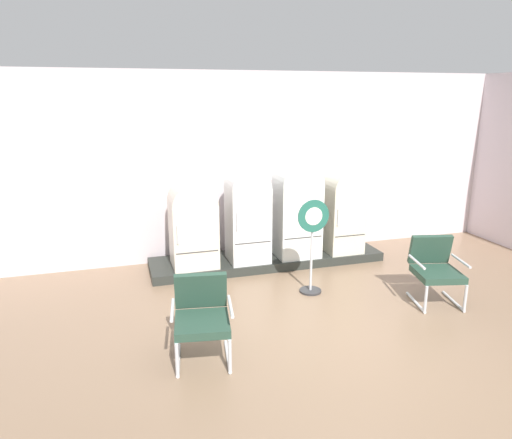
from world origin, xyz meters
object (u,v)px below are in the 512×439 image
at_px(refrigerator_3, 342,208).
at_px(refrigerator_1, 248,212).
at_px(refrigerator_2, 297,207).
at_px(armchair_right, 435,267).
at_px(refrigerator_0, 193,222).
at_px(armchair_left, 202,314).
at_px(sign_stand, 312,248).

bearing_deg(refrigerator_3, refrigerator_1, -179.61).
bearing_deg(refrigerator_1, refrigerator_2, -0.24).
distance_m(refrigerator_2, armchair_right, 2.39).
distance_m(refrigerator_0, refrigerator_1, 0.89).
xyz_separation_m(refrigerator_3, armchair_right, (0.43, -1.98, -0.40)).
height_order(refrigerator_2, armchair_right, refrigerator_2).
distance_m(refrigerator_1, armchair_right, 2.93).
height_order(refrigerator_0, armchair_left, refrigerator_0).
distance_m(refrigerator_1, refrigerator_3, 1.70).
bearing_deg(sign_stand, refrigerator_2, 78.67).
bearing_deg(refrigerator_2, refrigerator_3, 1.02).
bearing_deg(refrigerator_3, armchair_right, -77.74).
relative_size(armchair_left, sign_stand, 0.65).
xyz_separation_m(refrigerator_2, armchair_left, (-2.07, -2.45, -0.49)).
xyz_separation_m(refrigerator_2, sign_stand, (-0.24, -1.20, -0.31)).
distance_m(refrigerator_2, armchair_left, 3.24).
xyz_separation_m(refrigerator_1, refrigerator_3, (1.70, 0.01, -0.06)).
xyz_separation_m(refrigerator_3, sign_stand, (-1.09, -1.22, -0.22)).
xyz_separation_m(armchair_left, armchair_right, (3.34, 0.49, 0.00)).
bearing_deg(refrigerator_2, armchair_left, -130.19).
bearing_deg(refrigerator_2, armchair_right, -56.97).
bearing_deg(refrigerator_0, sign_stand, -39.66).
height_order(refrigerator_0, refrigerator_1, refrigerator_1).
bearing_deg(sign_stand, armchair_right, -26.52).
height_order(refrigerator_1, armchair_left, refrigerator_1).
height_order(refrigerator_1, refrigerator_2, refrigerator_2).
relative_size(refrigerator_0, refrigerator_1, 0.88).
distance_m(armchair_right, sign_stand, 1.70).
distance_m(refrigerator_1, refrigerator_2, 0.85).
relative_size(refrigerator_0, refrigerator_2, 0.85).
height_order(refrigerator_2, sign_stand, refrigerator_2).
xyz_separation_m(refrigerator_3, armchair_left, (-2.91, -2.46, -0.40)).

